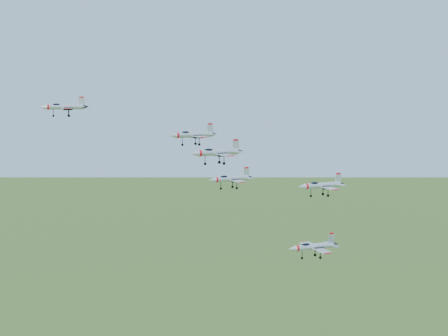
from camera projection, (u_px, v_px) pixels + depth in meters
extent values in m
cylinder|color=silver|center=(65.00, 107.00, 136.33)|extent=(7.80, 1.54, 1.12)
cone|color=silver|center=(43.00, 107.00, 134.93)|extent=(1.61, 1.20, 1.12)
cone|color=black|center=(86.00, 107.00, 137.69)|extent=(1.26, 1.02, 0.95)
ellipsoid|color=black|center=(56.00, 105.00, 135.71)|extent=(1.94, 0.91, 0.71)
cube|color=silver|center=(67.00, 108.00, 134.13)|extent=(2.18, 3.89, 0.12)
cube|color=silver|center=(65.00, 108.00, 138.69)|extent=(2.18, 3.89, 0.12)
cube|color=silver|center=(82.00, 101.00, 137.25)|extent=(1.30, 0.17, 1.81)
cube|color=red|center=(81.00, 97.00, 137.13)|extent=(0.95, 0.17, 0.30)
cylinder|color=silver|center=(194.00, 135.00, 126.54)|extent=(7.87, 2.61, 1.13)
cone|color=silver|center=(173.00, 135.00, 124.52)|extent=(1.75, 1.41, 1.13)
cone|color=black|center=(214.00, 134.00, 128.48)|extent=(1.38, 1.17, 0.96)
ellipsoid|color=black|center=(185.00, 133.00, 125.66)|extent=(2.03, 1.16, 0.71)
cube|color=silver|center=(200.00, 137.00, 124.47)|extent=(2.69, 4.13, 0.12)
cube|color=silver|center=(190.00, 135.00, 128.81)|extent=(2.69, 4.13, 0.12)
cube|color=silver|center=(210.00, 128.00, 127.92)|extent=(1.30, 0.35, 1.82)
cube|color=red|center=(210.00, 124.00, 127.80)|extent=(0.96, 0.30, 0.30)
cylinder|color=silver|center=(218.00, 152.00, 112.38)|extent=(7.87, 2.71, 1.13)
cone|color=silver|center=(194.00, 154.00, 110.31)|extent=(1.76, 1.42, 1.13)
cone|color=black|center=(240.00, 151.00, 114.38)|extent=(1.39, 1.19, 0.96)
ellipsoid|color=black|center=(209.00, 150.00, 111.48)|extent=(2.03, 1.19, 0.72)
cube|color=silver|center=(225.00, 155.00, 110.33)|extent=(2.74, 4.14, 0.12)
cube|color=silver|center=(213.00, 152.00, 114.64)|extent=(2.74, 4.14, 0.12)
cube|color=silver|center=(236.00, 145.00, 113.81)|extent=(1.29, 0.37, 1.82)
cube|color=red|center=(236.00, 140.00, 113.69)|extent=(0.96, 0.32, 0.30)
cylinder|color=silver|center=(232.00, 179.00, 144.11)|extent=(8.59, 3.07, 1.23)
cone|color=silver|center=(212.00, 180.00, 141.78)|extent=(1.93, 1.58, 1.23)
cone|color=black|center=(250.00, 177.00, 146.35)|extent=(1.52, 1.31, 1.05)
ellipsoid|color=black|center=(224.00, 177.00, 143.10)|extent=(2.23, 1.32, 0.78)
cube|color=silver|center=(238.00, 181.00, 141.89)|extent=(3.04, 4.55, 0.13)
cube|color=silver|center=(227.00, 178.00, 146.57)|extent=(3.04, 4.55, 0.13)
cube|color=silver|center=(246.00, 172.00, 145.71)|extent=(1.41, 0.42, 1.99)
cube|color=red|center=(246.00, 168.00, 145.58)|extent=(1.05, 0.36, 0.33)
cylinder|color=silver|center=(323.00, 185.00, 129.67)|extent=(8.37, 2.32, 1.20)
cone|color=silver|center=(302.00, 187.00, 127.78)|extent=(1.81, 1.41, 1.20)
cone|color=black|center=(342.00, 184.00, 131.49)|extent=(1.42, 1.18, 1.02)
ellipsoid|color=black|center=(314.00, 184.00, 128.84)|extent=(2.12, 1.13, 0.76)
cube|color=silver|center=(330.00, 188.00, 127.41)|extent=(2.65, 4.30, 0.13)
cube|color=silver|center=(317.00, 185.00, 132.13)|extent=(2.65, 4.30, 0.13)
cube|color=silver|center=(338.00, 178.00, 130.95)|extent=(1.38, 0.30, 1.93)
cube|color=red|center=(338.00, 174.00, 130.82)|extent=(1.02, 0.27, 0.32)
cylinder|color=silver|center=(315.00, 246.00, 134.37)|extent=(9.23, 2.48, 1.32)
cone|color=silver|center=(292.00, 249.00, 132.33)|extent=(1.98, 1.54, 1.32)
cone|color=black|center=(336.00, 244.00, 136.33)|extent=(1.55, 1.29, 1.12)
ellipsoid|color=black|center=(306.00, 245.00, 133.47)|extent=(2.34, 1.23, 0.84)
cube|color=silver|center=(322.00, 251.00, 131.86)|extent=(2.89, 4.73, 0.14)
cube|color=silver|center=(309.00, 244.00, 137.09)|extent=(2.89, 4.73, 0.14)
cube|color=silver|center=(331.00, 238.00, 135.74)|extent=(1.53, 0.32, 2.13)
cube|color=red|center=(331.00, 233.00, 135.60)|extent=(1.13, 0.28, 0.36)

